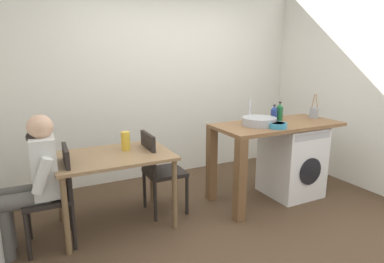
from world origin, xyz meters
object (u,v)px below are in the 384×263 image
object	(u,v)px
seated_person	(34,176)
washing_machine	(292,160)
chair_opposite	(158,168)
utensil_crock	(314,112)
dining_table	(114,164)
vase	(126,141)
chair_person_seat	(56,191)
bottle_tall_green	(274,114)
mixing_bowl	(277,125)
bottle_squat_brown	(279,112)

from	to	relation	value
seated_person	washing_machine	distance (m)	2.83
chair_opposite	utensil_crock	xyz separation A→B (m)	(2.01, -0.21, 0.48)
dining_table	vase	world-z (taller)	vase
chair_person_seat	washing_machine	size ratio (longest dim) A/B	1.05
washing_machine	chair_person_seat	bearing A→B (deg)	177.59
chair_person_seat	utensil_crock	bearing A→B (deg)	-90.09
seated_person	washing_machine	xyz separation A→B (m)	(2.82, -0.11, -0.24)
chair_opposite	washing_machine	size ratio (longest dim) A/B	1.05
bottle_tall_green	utensil_crock	distance (m)	0.58
chair_person_seat	dining_table	bearing A→B (deg)	-78.44
chair_person_seat	mixing_bowl	bearing A→B (deg)	-96.89
dining_table	vase	size ratio (longest dim) A/B	5.77
vase	washing_machine	bearing A→B (deg)	-9.06
chair_person_seat	bottle_squat_brown	bearing A→B (deg)	-88.55
chair_person_seat	vase	distance (m)	0.79
bottle_squat_brown	utensil_crock	size ratio (longest dim) A/B	0.75
utensil_crock	washing_machine	bearing A→B (deg)	-171.90
chair_person_seat	seated_person	distance (m)	0.23
washing_machine	bottle_tall_green	bearing A→B (deg)	149.50
chair_person_seat	bottle_tall_green	world-z (taller)	bottle_tall_green
washing_machine	bottle_tall_green	size ratio (longest dim) A/B	4.38
mixing_bowl	vase	bearing A→B (deg)	161.50
dining_table	bottle_tall_green	distance (m)	1.94
chair_opposite	seated_person	size ratio (longest dim) A/B	0.75
chair_opposite	mixing_bowl	distance (m)	1.36
bottle_squat_brown	chair_person_seat	bearing A→B (deg)	-179.59
chair_person_seat	seated_person	size ratio (longest dim) A/B	0.75
chair_person_seat	bottle_squat_brown	distance (m)	2.59
mixing_bowl	bottle_squat_brown	bearing A→B (deg)	46.29
seated_person	bottle_squat_brown	distance (m)	2.72
bottle_squat_brown	vase	bearing A→B (deg)	174.32
bottle_squat_brown	vase	world-z (taller)	bottle_squat_brown
dining_table	seated_person	bearing A→B (deg)	-172.07
chair_person_seat	washing_machine	bearing A→B (deg)	-91.37
chair_person_seat	vase	world-z (taller)	vase
bottle_tall_green	mixing_bowl	world-z (taller)	bottle_tall_green
mixing_bowl	washing_machine	bearing A→B (deg)	24.36
utensil_crock	bottle_squat_brown	bearing A→B (deg)	171.00
vase	chair_person_seat	bearing A→B (deg)	-163.86
chair_person_seat	chair_opposite	size ratio (longest dim) A/B	1.00
bottle_tall_green	bottle_squat_brown	bearing A→B (deg)	3.56
chair_person_seat	bottle_squat_brown	xyz separation A→B (m)	(2.54, 0.02, 0.51)
chair_person_seat	bottle_tall_green	size ratio (longest dim) A/B	4.59
washing_machine	utensil_crock	world-z (taller)	utensil_crock
chair_person_seat	bottle_squat_brown	size ratio (longest dim) A/B	4.00
bottle_tall_green	seated_person	bearing A→B (deg)	-179.78
chair_opposite	utensil_crock	size ratio (longest dim) A/B	3.00
vase	mixing_bowl	bearing A→B (deg)	-18.50
chair_opposite	utensil_crock	distance (m)	2.07
dining_table	utensil_crock	world-z (taller)	utensil_crock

